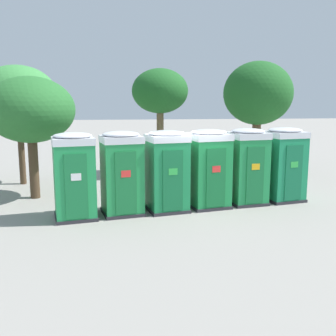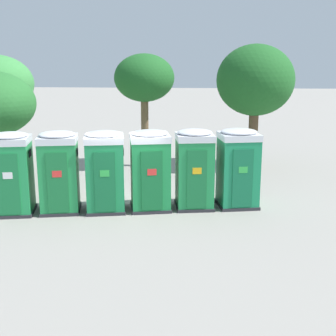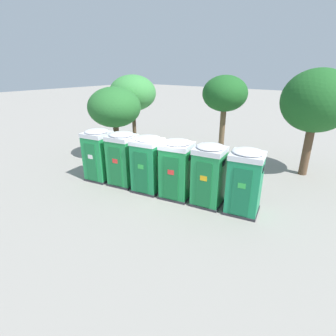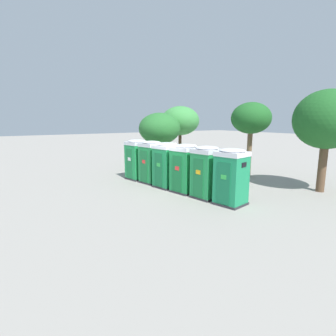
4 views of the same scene
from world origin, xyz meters
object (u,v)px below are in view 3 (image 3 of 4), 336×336
(portapotty_0, at_px, (99,155))
(portapotty_5, at_px, (245,181))
(portapotty_1, at_px, (123,159))
(street_tree_1, at_px, (114,108))
(portapotty_3, at_px, (177,169))
(street_tree_0, at_px, (316,102))
(street_tree_2, at_px, (133,93))
(portapotty_2, at_px, (148,164))
(portapotty_4, at_px, (209,175))
(street_tree_3, at_px, (225,94))

(portapotty_0, xyz_separation_m, portapotty_5, (6.95, 1.25, -0.00))
(portapotty_1, bearing_deg, street_tree_1, 141.87)
(portapotty_3, height_order, portapotty_5, same)
(portapotty_0, xyz_separation_m, street_tree_1, (-1.69, 2.70, 1.82))
(street_tree_0, xyz_separation_m, street_tree_2, (-10.65, -1.63, -0.09))
(portapotty_0, xyz_separation_m, portapotty_1, (1.38, 0.30, -0.00))
(portapotty_3, height_order, street_tree_1, street_tree_1)
(street_tree_0, bearing_deg, street_tree_2, -171.32)
(portapotty_2, distance_m, street_tree_1, 5.32)
(portapotty_3, height_order, portapotty_4, same)
(portapotty_0, bearing_deg, street_tree_1, 121.95)
(portapotty_4, relative_size, street_tree_1, 0.59)
(portapotty_1, xyz_separation_m, portapotty_2, (1.40, 0.18, -0.00))
(portapotty_3, height_order, street_tree_0, street_tree_0)
(portapotty_5, distance_m, street_tree_3, 7.07)
(street_tree_0, bearing_deg, portapotty_2, -129.11)
(portapotty_4, bearing_deg, street_tree_1, 166.84)
(portapotty_5, bearing_deg, portapotty_2, -169.43)
(portapotty_1, bearing_deg, portapotty_5, 9.72)
(portapotty_0, distance_m, portapotty_5, 7.06)
(portapotty_1, bearing_deg, street_tree_2, 129.32)
(portapotty_2, xyz_separation_m, street_tree_3, (0.48, 6.26, 2.54))
(portapotty_1, height_order, street_tree_1, street_tree_1)
(portapotty_3, relative_size, street_tree_3, 0.52)
(portapotty_1, relative_size, street_tree_1, 0.59)
(portapotty_2, height_order, portapotty_3, same)
(portapotty_2, height_order, street_tree_0, street_tree_0)
(portapotty_0, distance_m, portapotty_3, 4.24)
(portapotty_3, bearing_deg, portapotty_2, -169.01)
(street_tree_2, bearing_deg, portapotty_2, -41.17)
(portapotty_0, relative_size, street_tree_3, 0.52)
(portapotty_2, bearing_deg, street_tree_3, 85.63)
(portapotty_0, bearing_deg, portapotty_2, 9.63)
(street_tree_1, bearing_deg, portapotty_0, -58.05)
(portapotty_1, height_order, portapotty_5, same)
(street_tree_1, bearing_deg, portapotty_5, -9.56)
(portapotty_3, distance_m, portapotty_5, 2.83)
(portapotty_0, xyz_separation_m, portapotty_2, (2.79, 0.47, -0.00))
(portapotty_0, distance_m, portapotty_2, 2.83)
(portapotty_1, distance_m, portapotty_3, 2.83)
(portapotty_3, distance_m, portapotty_4, 1.41)
(portapotty_0, distance_m, street_tree_1, 3.67)
(portapotty_2, xyz_separation_m, portapotty_4, (2.77, 0.54, 0.00))
(portapotty_1, bearing_deg, portapotty_3, 9.09)
(portapotty_2, height_order, portapotty_4, same)
(portapotty_4, height_order, street_tree_3, street_tree_3)
(portapotty_1, relative_size, portapotty_5, 1.00)
(portapotty_2, bearing_deg, street_tree_2, 138.83)
(street_tree_2, xyz_separation_m, street_tree_3, (5.93, 1.49, 0.15))
(street_tree_1, xyz_separation_m, street_tree_2, (-0.98, 2.54, 0.56))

